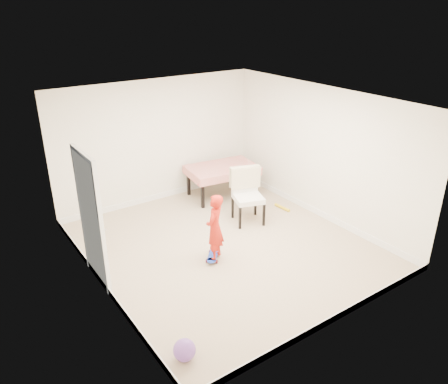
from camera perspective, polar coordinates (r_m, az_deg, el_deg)
ground at (r=7.86m, az=0.23°, el=-7.00°), size 5.00×5.00×0.00m
ceiling at (r=6.90m, az=0.27°, el=11.71°), size 4.50×5.00×0.04m
wall_back at (r=9.30m, az=-8.60°, el=6.51°), size 4.50×0.04×2.60m
wall_front at (r=5.63m, az=14.96°, el=-6.06°), size 4.50×0.04×2.60m
wall_left at (r=6.38m, az=-16.41°, el=-2.55°), size 0.04×5.00×2.60m
wall_right at (r=8.67m, az=12.46°, el=4.93°), size 0.04×5.00×2.60m
door at (r=6.76m, az=-16.94°, el=-3.68°), size 0.11×0.94×2.11m
baseboard_back at (r=9.75m, az=-8.19°, el=-0.44°), size 4.50×0.02×0.12m
baseboard_front at (r=6.32m, az=13.81°, el=-15.89°), size 4.50×0.02×0.12m
baseboard_left at (r=7.00m, az=-15.30°, el=-11.71°), size 0.02×5.00×0.12m
baseboard_right at (r=9.15m, az=11.82°, el=-2.42°), size 0.02×5.00×0.12m
dining_table at (r=9.66m, az=-0.24°, el=1.45°), size 1.60×1.13×0.69m
dining_chair at (r=8.44m, az=3.19°, el=-0.60°), size 0.77×0.82×1.08m
skateboard at (r=7.49m, az=-1.41°, el=-8.34°), size 0.52×0.53×0.08m
child at (r=7.16m, az=-1.21°, el=-4.95°), size 0.51×0.48×1.16m
balloon at (r=5.64m, az=-5.19°, el=-19.87°), size 0.28×0.28×0.28m
foam_toy at (r=9.24m, az=7.61°, el=-2.02°), size 0.09×0.40×0.06m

